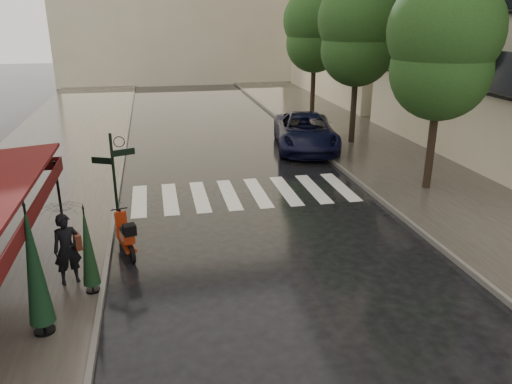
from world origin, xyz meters
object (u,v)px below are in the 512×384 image
object	(u,v)px
pedestrian_with_umbrella	(63,218)
parasol_back	(88,247)
scooter	(126,237)
parked_car	(305,132)
parasol_front	(34,265)

from	to	relation	value
pedestrian_with_umbrella	parasol_back	world-z (taller)	pedestrian_with_umbrella
scooter	parked_car	distance (m)	12.57
pedestrian_with_umbrella	parasol_back	xyz separation A→B (m)	(0.54, -0.54, -0.53)
parasol_front	parasol_back	xyz separation A→B (m)	(0.79, 1.42, -0.37)
parked_car	parasol_front	distance (m)	16.21
scooter	parasol_front	distance (m)	3.89
parasol_back	scooter	bearing A→B (deg)	70.83
parasol_back	parasol_front	bearing A→B (deg)	-119.20
parasol_front	pedestrian_with_umbrella	bearing A→B (deg)	82.58
scooter	parked_car	size ratio (longest dim) A/B	0.28
parasol_front	scooter	bearing A→B (deg)	66.46
parasol_back	parked_car	bearing A→B (deg)	53.58
pedestrian_with_umbrella	parasol_back	size ratio (longest dim) A/B	1.19
pedestrian_with_umbrella	scooter	xyz separation A→B (m)	(1.23, 1.46, -1.25)
pedestrian_with_umbrella	scooter	world-z (taller)	pedestrian_with_umbrella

